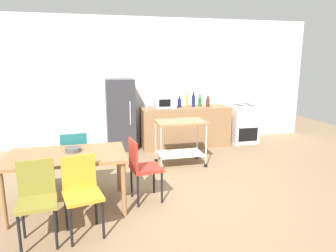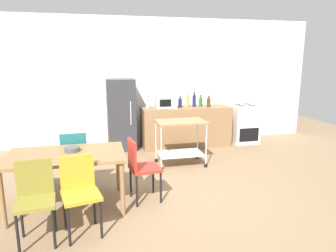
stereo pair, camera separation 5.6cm
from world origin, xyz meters
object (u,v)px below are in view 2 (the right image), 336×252
refrigerator (121,115)px  kitchen_cart (180,135)px  bottle_sesame_oil (188,101)px  chair_mustard (80,189)px  bottle_hot_sauce (201,102)px  chair_olive (35,196)px  fruit_bowl (72,149)px  dining_table (66,160)px  chair_teal (74,156)px  bottle_olive_oil (209,102)px  bottle_sparkling_water (180,103)px  stove_oven (243,124)px  bottle_soy_sauce (194,101)px  microwave (166,102)px  chair_red (141,165)px  bottle_soda (148,104)px

refrigerator → kitchen_cart: bearing=-53.4°
bottle_sesame_oil → chair_mustard: bearing=-124.5°
kitchen_cart → bottle_hot_sauce: 1.61m
chair_olive → fruit_bowl: 0.91m
dining_table → chair_teal: (0.05, 0.65, -0.15)m
dining_table → bottle_olive_oil: (2.89, 2.47, 0.34)m
chair_teal → bottle_sesame_oil: size_ratio=2.84×
bottle_sparkling_water → bottle_sesame_oil: bearing=5.5°
stove_oven → bottle_hot_sauce: (-1.08, 0.06, 0.56)m
bottle_soy_sauce → fruit_bowl: bottle_soy_sauce is taller
dining_table → bottle_soy_sauce: bottle_soy_sauce is taller
stove_oven → bottle_sesame_oil: 1.51m
stove_oven → bottle_soy_sauce: 1.37m
refrigerator → bottle_olive_oil: size_ratio=6.03×
refrigerator → bottle_hot_sauce: bearing=-0.6°
microwave → bottle_hot_sauce: 0.84m
stove_oven → bottle_sesame_oil: bottle_sesame_oil is taller
refrigerator → bottle_sparkling_water: refrigerator is taller
chair_mustard → bottle_sparkling_water: size_ratio=3.62×
fruit_bowl → dining_table: bearing=-131.9°
bottle_olive_oil → refrigerator: bearing=175.4°
bottle_soy_sauce → dining_table: bearing=-134.8°
kitchen_cart → bottle_sparkling_water: size_ratio=3.70×
chair_olive → microwave: (2.17, 3.30, 0.51)m
bottle_olive_oil → chair_red: bearing=-127.5°
chair_red → fruit_bowl: bearing=75.4°
microwave → bottle_olive_oil: microwave is taller
bottle_soda → bottle_sesame_oil: 0.92m
chair_olive → kitchen_cart: 2.97m
bottle_sparkling_water → fruit_bowl: size_ratio=1.22×
dining_table → bottle_hot_sauce: (2.75, 2.61, 0.34)m
refrigerator → bottle_hot_sauce: size_ratio=5.87×
stove_oven → microwave: 2.00m
kitchen_cart → bottle_hot_sauce: bottle_hot_sauce is taller
stove_oven → chair_mustard: bearing=-138.5°
microwave → bottle_olive_oil: size_ratio=1.79×
bottle_sesame_oil → bottle_soy_sauce: (0.16, 0.01, 0.01)m
bottle_soda → chair_teal: bearing=-127.0°
chair_olive → refrigerator: bearing=64.5°
dining_table → bottle_soy_sauce: size_ratio=4.47×
bottle_soda → microwave: bottle_soda is taller
chair_red → chair_teal: bearing=46.4°
stove_oven → bottle_hot_sauce: bottle_hot_sauce is taller
stove_oven → bottle_olive_oil: 1.09m
dining_table → kitchen_cart: 2.32m
dining_table → chair_mustard: size_ratio=1.69×
refrigerator → stove_oven: bearing=-1.6°
stove_oven → bottle_hot_sauce: 1.21m
dining_table → bottle_sesame_oil: bearing=46.9°
kitchen_cart → bottle_soy_sauce: size_ratio=2.71×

